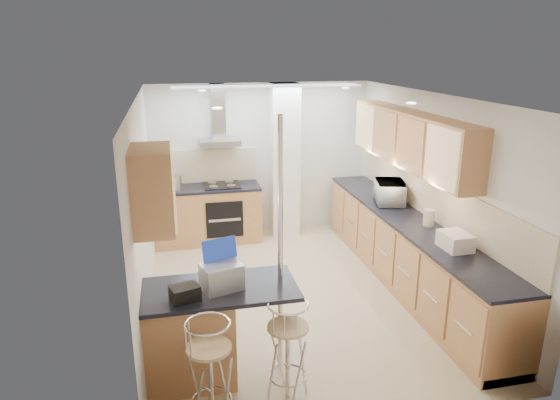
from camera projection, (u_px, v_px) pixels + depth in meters
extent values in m
plane|color=tan|center=(296.00, 294.00, 6.41)|extent=(4.80, 4.80, 0.00)
cube|color=silver|center=(261.00, 159.00, 8.28)|extent=(3.60, 0.04, 2.50)
cube|color=silver|center=(375.00, 293.00, 3.81)|extent=(3.60, 0.04, 2.50)
cube|color=silver|center=(144.00, 212.00, 5.67)|extent=(0.04, 4.80, 2.50)
cube|color=silver|center=(432.00, 192.00, 6.42)|extent=(0.04, 4.80, 2.50)
cube|color=white|center=(298.00, 97.00, 5.68)|extent=(3.60, 4.80, 0.02)
cube|color=#B87449|center=(410.00, 139.00, 6.57)|extent=(0.34, 3.00, 0.72)
cube|color=#B87449|center=(152.00, 189.00, 4.26)|extent=(0.34, 0.62, 0.72)
cube|color=beige|center=(431.00, 198.00, 6.44)|extent=(0.03, 4.40, 0.56)
cube|color=beige|center=(204.00, 167.00, 8.09)|extent=(1.70, 0.03, 0.56)
cube|color=white|center=(284.00, 161.00, 8.17)|extent=(0.45, 0.40, 2.50)
cube|color=#ABADB0|center=(220.00, 142.00, 7.80)|extent=(0.62, 0.48, 0.08)
cube|color=#ABADB0|center=(218.00, 112.00, 7.80)|extent=(0.22, 0.20, 0.88)
cylinder|color=silver|center=(280.00, 251.00, 4.58)|extent=(0.05, 0.05, 2.50)
cube|color=black|center=(225.00, 220.00, 7.81)|extent=(0.58, 0.02, 0.58)
cube|color=black|center=(222.00, 185.00, 7.96)|extent=(0.58, 0.50, 0.02)
cube|color=tan|center=(268.00, 86.00, 7.36)|extent=(2.80, 0.35, 0.02)
cube|color=#B87449|center=(406.00, 252.00, 6.60)|extent=(0.60, 4.40, 0.88)
cube|color=black|center=(409.00, 220.00, 6.46)|extent=(0.63, 4.40, 0.04)
cube|color=#B87449|center=(207.00, 215.00, 8.05)|extent=(1.70, 0.60, 0.88)
cube|color=black|center=(206.00, 188.00, 7.91)|extent=(1.70, 0.63, 0.04)
cube|color=#B87449|center=(219.00, 335.00, 4.70)|extent=(1.35, 0.62, 0.90)
cube|color=black|center=(217.00, 290.00, 4.56)|extent=(1.47, 0.72, 0.04)
imported|color=white|center=(390.00, 192.00, 7.04)|extent=(0.51, 0.64, 0.31)
cube|color=#9A9EA1|center=(222.00, 277.00, 4.50)|extent=(0.41, 0.35, 0.24)
cube|color=black|center=(185.00, 293.00, 4.31)|extent=(0.28, 0.24, 0.13)
cylinder|color=white|center=(379.00, 185.00, 7.62)|extent=(0.13, 0.13, 0.20)
cylinder|color=white|center=(386.00, 196.00, 7.15)|extent=(0.13, 0.13, 0.14)
cylinder|color=#B8B193|center=(429.00, 217.00, 6.16)|extent=(0.18, 0.18, 0.21)
cylinder|color=white|center=(449.00, 244.00, 5.43)|extent=(0.11, 0.11, 0.15)
cube|color=white|center=(455.00, 241.00, 5.45)|extent=(0.29, 0.36, 0.18)
cylinder|color=#ABADB0|center=(176.00, 183.00, 7.65)|extent=(0.16, 0.16, 0.24)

